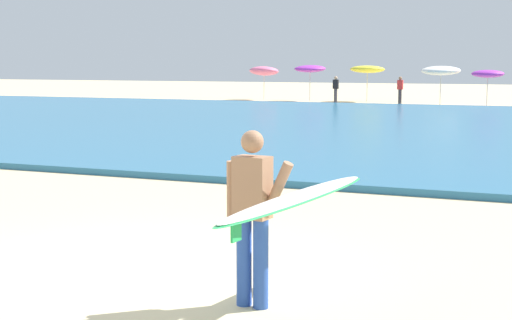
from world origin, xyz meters
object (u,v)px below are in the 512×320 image
Objects in this scene: beach_umbrella_3 at (441,71)px; beachgoer_near_row_left at (336,89)px; surfer_with_board at (275,205)px; beach_umbrella_2 at (367,69)px; beach_umbrella_1 at (310,69)px; beach_umbrella_0 at (264,71)px; beach_umbrella_4 at (488,74)px; beachgoer_near_row_mid at (400,89)px.

beach_umbrella_3 reaches higher than beachgoer_near_row_left.
beach_umbrella_2 is at bearing 103.08° from surfer_with_board.
beach_umbrella_2 is 5.07m from beach_umbrella_3.
beachgoer_near_row_left is at bearing -38.51° from beach_umbrella_1.
beachgoer_near_row_left is at bearing -21.43° from beach_umbrella_0.
beach_umbrella_3 is at bearing 3.98° from beachgoer_near_row_left.
beach_umbrella_1 is 1.43× the size of beachgoer_near_row_left.
beach_umbrella_3 is 2.67m from beach_umbrella_4.
beach_umbrella_2 is 1.01× the size of beach_umbrella_3.
beach_umbrella_4 reaches higher than beachgoer_near_row_mid.
beach_umbrella_4 is at bearing 92.76° from surfer_with_board.
beach_umbrella_1 is at bearing 170.11° from beach_umbrella_4.
beach_umbrella_2 reaches higher than beachgoer_near_row_left.
surfer_with_board is at bearing -67.90° from beach_umbrella_0.
beachgoer_near_row_mid is (2.45, -2.00, -1.12)m from beach_umbrella_2.
beach_umbrella_0 reaches higher than surfer_with_board.
beach_umbrella_2 is 3.35m from beachgoer_near_row_mid.
beach_umbrella_3 is 1.41× the size of beachgoer_near_row_mid.
beach_umbrella_2 reaches higher than beach_umbrella_0.
beach_umbrella_1 is 6.22m from beachgoer_near_row_mid.
beach_umbrella_0 reaches higher than beach_umbrella_4.
beach_umbrella_2 is 7.71m from beach_umbrella_4.
beach_umbrella_4 reaches higher than surfer_with_board.
beach_umbrella_2 is 1.42× the size of beachgoer_near_row_left.
surfer_with_board is 1.32× the size of beach_umbrella_1.
beach_umbrella_3 reaches higher than beach_umbrella_0.
beach_umbrella_0 is at bearing 112.10° from surfer_with_board.
beach_umbrella_3 is at bearing 96.70° from surfer_with_board.
surfer_with_board is 40.55m from beach_umbrella_1.
beach_umbrella_1 is 1.13× the size of beach_umbrella_4.
beach_umbrella_3 is (4.71, -1.88, -0.04)m from beach_umbrella_2.
beach_umbrella_1 is 8.31m from beach_umbrella_3.
beachgoer_near_row_mid is at bearing 4.59° from beachgoer_near_row_left.
beach_umbrella_1 reaches higher than beachgoer_near_row_mid.
beach_umbrella_1 reaches higher than beachgoer_near_row_left.
beach_umbrella_2 is 1.42× the size of beachgoer_near_row_mid.
beach_umbrella_4 is at bearing -12.24° from beach_umbrella_3.
beach_umbrella_3 reaches higher than beach_umbrella_4.
beach_umbrella_4 is (7.31, -2.44, -0.20)m from beach_umbrella_2.
beach_umbrella_4 is at bearing -0.97° from beachgoer_near_row_left.
surfer_with_board is at bearing -76.92° from beach_umbrella_2.
beach_umbrella_4 is 8.67m from beachgoer_near_row_left.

